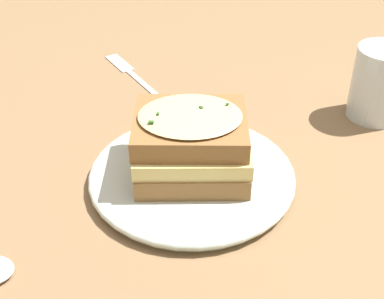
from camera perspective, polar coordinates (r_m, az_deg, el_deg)
The scene contains 5 objects.
ground_plane at distance 0.66m, azimuth -1.13°, elevation -3.00°, with size 2.40×2.40×0.00m, color olive.
dinner_plate at distance 0.64m, azimuth 0.00°, elevation -2.81°, with size 0.25×0.25×0.02m.
sandwich at distance 0.62m, azimuth -0.08°, elevation 0.54°, with size 0.12×0.14×0.08m.
water_glass at distance 0.79m, azimuth 19.40°, elevation 6.68°, with size 0.08×0.08×0.10m, color silver.
fork at distance 0.90m, azimuth -6.78°, elevation 8.37°, with size 0.17×0.10×0.00m.
Camera 1 is at (-0.51, 0.02, 0.41)m, focal length 50.00 mm.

